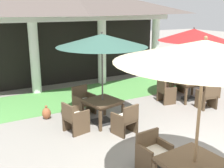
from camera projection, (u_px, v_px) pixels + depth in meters
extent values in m
plane|color=gray|center=(194.00, 166.00, 6.04)|extent=(60.00, 60.00, 0.00)
cylinder|color=white|center=(35.00, 58.00, 10.92)|extent=(0.37, 0.37, 2.81)
cylinder|color=white|center=(102.00, 52.00, 12.37)|extent=(0.37, 0.37, 2.81)
cylinder|color=white|center=(155.00, 48.00, 13.81)|extent=(0.37, 0.37, 2.81)
cube|color=white|center=(69.00, 18.00, 11.24)|extent=(9.83, 0.70, 0.24)
pyramid|color=#514742|center=(68.00, 0.00, 11.05)|extent=(10.23, 2.94, 1.19)
cube|color=black|center=(63.00, 52.00, 12.40)|extent=(9.63, 0.16, 2.81)
cube|color=#519347|center=(84.00, 95.00, 10.93)|extent=(12.03, 2.66, 0.01)
cube|color=brown|center=(103.00, 101.00, 8.14)|extent=(1.08, 1.08, 0.05)
cube|color=brown|center=(103.00, 103.00, 8.15)|extent=(1.00, 1.00, 0.07)
cube|color=brown|center=(100.00, 121.00, 7.66)|extent=(0.08, 0.08, 0.60)
cube|color=brown|center=(123.00, 114.00, 8.20)|extent=(0.08, 0.08, 0.60)
cube|color=brown|center=(83.00, 113.00, 8.28)|extent=(0.08, 0.08, 0.60)
cube|color=brown|center=(105.00, 106.00, 8.82)|extent=(0.08, 0.08, 0.60)
cube|color=#2D2D2D|center=(103.00, 122.00, 8.31)|extent=(0.55, 0.55, 0.06)
cylinder|color=#4C4742|center=(102.00, 84.00, 7.99)|extent=(0.05, 0.05, 2.43)
cone|color=#33594C|center=(102.00, 40.00, 7.66)|extent=(2.56, 2.56, 0.35)
sphere|color=#4C4742|center=(102.00, 33.00, 7.61)|extent=(0.06, 0.06, 0.06)
cube|color=brown|center=(76.00, 118.00, 7.61)|extent=(0.64, 0.64, 0.07)
cube|color=silver|center=(76.00, 116.00, 7.60)|extent=(0.59, 0.59, 0.05)
cube|color=brown|center=(68.00, 112.00, 7.39)|extent=(0.16, 0.54, 0.42)
cube|color=brown|center=(71.00, 118.00, 7.82)|extent=(0.55, 0.16, 0.66)
cube|color=brown|center=(81.00, 123.00, 7.45)|extent=(0.55, 0.16, 0.66)
cube|color=brown|center=(79.00, 120.00, 8.01)|extent=(0.07, 0.07, 0.37)
cube|color=brown|center=(89.00, 126.00, 7.65)|extent=(0.07, 0.07, 0.37)
cube|color=brown|center=(64.00, 125.00, 7.69)|extent=(0.07, 0.07, 0.37)
cube|color=brown|center=(74.00, 131.00, 7.34)|extent=(0.07, 0.07, 0.37)
cube|color=brown|center=(124.00, 120.00, 7.52)|extent=(0.62, 0.62, 0.07)
cube|color=silver|center=(124.00, 118.00, 7.51)|extent=(0.57, 0.57, 0.05)
cube|color=brown|center=(131.00, 114.00, 7.28)|extent=(0.54, 0.16, 0.42)
cube|color=brown|center=(118.00, 125.00, 7.39)|extent=(0.16, 0.53, 0.61)
cube|color=brown|center=(131.00, 120.00, 7.70)|extent=(0.16, 0.53, 0.61)
cube|color=brown|center=(112.00, 127.00, 7.60)|extent=(0.07, 0.07, 0.36)
cube|color=brown|center=(125.00, 122.00, 7.90)|extent=(0.07, 0.07, 0.36)
cube|color=brown|center=(124.00, 132.00, 7.26)|extent=(0.07, 0.07, 0.36)
cube|color=brown|center=(137.00, 127.00, 7.56)|extent=(0.07, 0.07, 0.36)
cube|color=brown|center=(84.00, 103.00, 8.91)|extent=(0.67, 0.63, 0.07)
cube|color=silver|center=(84.00, 101.00, 8.89)|extent=(0.61, 0.58, 0.05)
cube|color=brown|center=(80.00, 93.00, 9.01)|extent=(0.58, 0.17, 0.48)
cube|color=brown|center=(91.00, 103.00, 9.09)|extent=(0.16, 0.53, 0.64)
cube|color=brown|center=(77.00, 106.00, 8.75)|extent=(0.16, 0.53, 0.64)
cube|color=brown|center=(95.00, 109.00, 8.95)|extent=(0.07, 0.07, 0.35)
cube|color=brown|center=(82.00, 113.00, 8.63)|extent=(0.07, 0.07, 0.35)
cube|color=brown|center=(87.00, 105.00, 9.30)|extent=(0.07, 0.07, 0.35)
cube|color=brown|center=(74.00, 109.00, 8.97)|extent=(0.07, 0.07, 0.35)
cube|color=brown|center=(190.00, 81.00, 10.22)|extent=(1.17, 1.17, 0.05)
cube|color=brown|center=(190.00, 83.00, 10.23)|extent=(1.08, 1.08, 0.08)
cube|color=brown|center=(186.00, 97.00, 9.75)|extent=(0.08, 0.08, 0.61)
cube|color=brown|center=(208.00, 94.00, 10.05)|extent=(0.08, 0.08, 0.61)
cube|color=brown|center=(172.00, 90.00, 10.60)|extent=(0.08, 0.08, 0.61)
cube|color=brown|center=(192.00, 87.00, 10.90)|extent=(0.08, 0.08, 0.61)
cube|color=#2D2D2D|center=(189.00, 98.00, 10.39)|extent=(0.40, 0.40, 0.10)
cylinder|color=#4C4742|center=(191.00, 69.00, 10.09)|extent=(0.06, 0.06, 2.38)
cone|color=maroon|center=(194.00, 35.00, 9.76)|extent=(2.52, 2.52, 0.42)
sphere|color=#4C4742|center=(194.00, 28.00, 9.70)|extent=(0.06, 0.06, 0.06)
cube|color=brown|center=(207.00, 96.00, 9.40)|extent=(0.63, 0.58, 0.07)
cube|color=silver|center=(207.00, 94.00, 9.39)|extent=(0.58, 0.54, 0.05)
cube|color=brown|center=(212.00, 92.00, 9.14)|extent=(0.55, 0.15, 0.38)
cube|color=brown|center=(200.00, 100.00, 9.35)|extent=(0.15, 0.50, 0.64)
cube|color=brown|center=(212.00, 98.00, 9.51)|extent=(0.15, 0.50, 0.64)
cube|color=brown|center=(196.00, 101.00, 9.58)|extent=(0.06, 0.06, 0.40)
cube|color=brown|center=(208.00, 100.00, 9.74)|extent=(0.06, 0.06, 0.40)
cube|color=brown|center=(204.00, 105.00, 9.19)|extent=(0.06, 0.06, 0.40)
cube|color=brown|center=(216.00, 104.00, 9.35)|extent=(0.06, 0.06, 0.40)
cube|color=brown|center=(166.00, 91.00, 9.97)|extent=(0.57, 0.63, 0.07)
cube|color=silver|center=(167.00, 90.00, 9.96)|extent=(0.53, 0.58, 0.05)
cube|color=brown|center=(161.00, 85.00, 9.84)|extent=(0.16, 0.56, 0.42)
cube|color=brown|center=(163.00, 92.00, 10.24)|extent=(0.49, 0.14, 0.63)
cube|color=brown|center=(170.00, 96.00, 9.77)|extent=(0.49, 0.14, 0.63)
cube|color=brown|center=(168.00, 95.00, 10.33)|extent=(0.06, 0.06, 0.39)
cube|color=brown|center=(175.00, 99.00, 9.88)|extent=(0.06, 0.06, 0.39)
cube|color=brown|center=(158.00, 96.00, 10.19)|extent=(0.06, 0.06, 0.39)
cube|color=brown|center=(165.00, 100.00, 9.74)|extent=(0.06, 0.06, 0.39)
cube|color=brown|center=(211.00, 87.00, 10.62)|extent=(0.58, 0.61, 0.07)
cube|color=silver|center=(211.00, 85.00, 10.60)|extent=(0.53, 0.56, 0.05)
cube|color=brown|center=(217.00, 80.00, 10.63)|extent=(0.15, 0.53, 0.41)
cube|color=brown|center=(215.00, 90.00, 10.41)|extent=(0.50, 0.15, 0.67)
cube|color=brown|center=(207.00, 87.00, 10.86)|extent=(0.50, 0.15, 0.67)
cube|color=brown|center=(210.00, 94.00, 10.39)|extent=(0.06, 0.06, 0.38)
cube|color=brown|center=(202.00, 91.00, 10.82)|extent=(0.06, 0.06, 0.38)
cube|color=brown|center=(219.00, 93.00, 10.53)|extent=(0.06, 0.06, 0.38)
cube|color=brown|center=(211.00, 90.00, 10.96)|extent=(0.06, 0.06, 0.38)
cube|color=brown|center=(175.00, 83.00, 11.18)|extent=(0.65, 0.63, 0.07)
cube|color=silver|center=(175.00, 81.00, 11.17)|extent=(0.60, 0.58, 0.05)
cube|color=brown|center=(172.00, 75.00, 11.35)|extent=(0.56, 0.16, 0.43)
cube|color=brown|center=(181.00, 84.00, 11.29)|extent=(0.15, 0.54, 0.64)
cube|color=brown|center=(169.00, 85.00, 11.12)|extent=(0.15, 0.54, 0.64)
cube|color=brown|center=(184.00, 89.00, 11.11)|extent=(0.06, 0.06, 0.37)
cube|color=brown|center=(173.00, 90.00, 10.94)|extent=(0.06, 0.06, 0.37)
cube|color=brown|center=(177.00, 86.00, 11.55)|extent=(0.06, 0.06, 0.37)
cube|color=brown|center=(166.00, 87.00, 11.38)|extent=(0.06, 0.06, 0.37)
cube|color=brown|center=(195.00, 163.00, 4.83)|extent=(1.10, 1.10, 0.05)
cube|color=brown|center=(194.00, 166.00, 4.85)|extent=(1.01, 1.01, 0.07)
cube|color=brown|center=(190.00, 163.00, 5.59)|extent=(0.07, 0.07, 0.63)
cylinder|color=olive|center=(197.00, 131.00, 4.67)|extent=(0.06, 0.06, 2.65)
cone|color=beige|center=(205.00, 51.00, 4.31)|extent=(2.89, 2.89, 0.36)
sphere|color=olive|center=(206.00, 38.00, 4.25)|extent=(0.06, 0.06, 0.06)
cube|color=brown|center=(154.00, 154.00, 5.75)|extent=(0.62, 0.55, 0.07)
cube|color=silver|center=(154.00, 152.00, 5.74)|extent=(0.57, 0.51, 0.05)
cube|color=brown|center=(147.00, 140.00, 5.88)|extent=(0.60, 0.10, 0.41)
cube|color=brown|center=(164.00, 154.00, 5.92)|extent=(0.09, 0.52, 0.63)
cube|color=brown|center=(144.00, 162.00, 5.63)|extent=(0.09, 0.52, 0.63)
cube|color=brown|center=(171.00, 165.00, 5.77)|extent=(0.06, 0.06, 0.35)
cube|color=brown|center=(156.00, 155.00, 6.14)|extent=(0.06, 0.06, 0.35)
cube|color=brown|center=(137.00, 162.00, 5.85)|extent=(0.06, 0.06, 0.35)
ellipsoid|color=#9E5633|center=(47.00, 113.00, 8.56)|extent=(0.27, 0.27, 0.36)
sphere|color=#9E5633|center=(46.00, 107.00, 8.50)|extent=(0.08, 0.08, 0.08)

